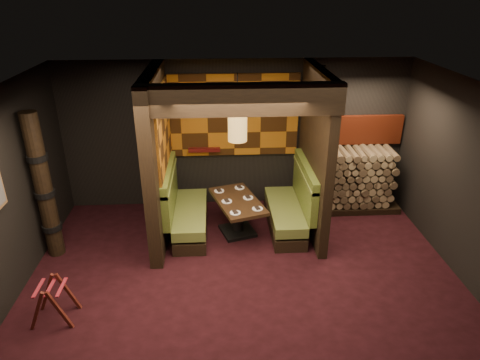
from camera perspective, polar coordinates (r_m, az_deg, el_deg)
name	(u,v)px	position (r m, az deg, el deg)	size (l,w,h in m)	color
floor	(245,289)	(6.47, 0.71, -14.31)	(6.50, 5.50, 0.02)	black
ceiling	(247,95)	(5.16, 0.88, 11.22)	(6.50, 5.50, 0.02)	black
wall_back	(235,135)	(8.21, -0.62, 6.04)	(6.50, 0.02, 2.85)	black
partition_left	(158,158)	(7.22, -10.94, 2.88)	(0.20, 2.20, 2.85)	black
partition_right	(315,154)	(7.40, 9.93, 3.49)	(0.15, 2.10, 2.85)	black
header_beam	(241,100)	(5.89, 0.11, 10.66)	(2.85, 0.18, 0.44)	black
tapa_back_panel	(234,116)	(8.04, -0.79, 8.59)	(2.40, 0.06, 1.55)	#AB6013
tapa_side_panel	(164,130)	(7.23, -10.10, 6.55)	(0.04, 1.85, 1.45)	#AB6013
lacquer_shelf	(204,150)	(8.18, -4.78, 4.07)	(0.60, 0.12, 0.07)	#4F0E0D
booth_bench_left	(184,212)	(7.62, -7.42, -4.19)	(0.68, 1.60, 1.14)	black
booth_bench_right	(291,208)	(7.71, 6.79, -3.79)	(0.68, 1.60, 1.14)	black
dining_table	(238,212)	(7.51, -0.32, -4.22)	(1.01, 1.39, 0.66)	black
place_settings	(238,199)	(7.39, -0.33, -2.58)	(0.80, 1.11, 0.03)	white
pendant_lamp	(238,127)	(6.83, -0.33, 7.07)	(0.31, 0.31, 1.09)	#AA813E
luggage_rack	(53,300)	(6.29, -23.68, -14.40)	(0.57, 0.41, 0.62)	#4D1911
totem_column	(44,188)	(7.26, -24.70, -1.01)	(0.31, 0.31, 2.40)	black
firewood_stack	(355,179)	(8.55, 15.04, 0.08)	(1.73, 0.70, 1.22)	black
mosaic_header	(355,130)	(8.52, 15.04, 6.46)	(1.83, 0.10, 0.56)	maroon
bay_front_post	(317,148)	(7.65, 10.17, 4.21)	(0.08, 0.08, 2.85)	black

